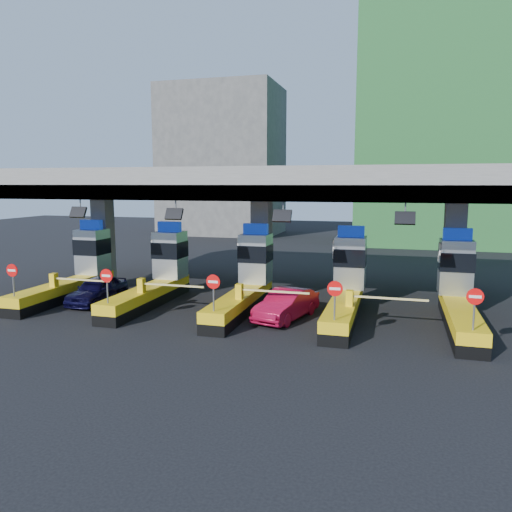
# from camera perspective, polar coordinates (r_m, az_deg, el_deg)

# --- Properties ---
(ground) EXTENTS (120.00, 120.00, 0.00)m
(ground) POSITION_cam_1_polar(r_m,az_deg,el_deg) (25.42, -1.14, -5.97)
(ground) COLOR black
(ground) RESTS_ON ground
(toll_canopy) EXTENTS (28.00, 12.09, 7.00)m
(toll_canopy) POSITION_cam_1_polar(r_m,az_deg,el_deg) (27.39, 0.59, 8.02)
(toll_canopy) COLOR slate
(toll_canopy) RESTS_ON ground
(toll_lane_far_left) EXTENTS (4.43, 8.00, 4.16)m
(toll_lane_far_left) POSITION_cam_1_polar(r_m,az_deg,el_deg) (29.79, -19.72, -1.60)
(toll_lane_far_left) COLOR black
(toll_lane_far_left) RESTS_ON ground
(toll_lane_left) EXTENTS (4.43, 8.00, 4.16)m
(toll_lane_left) POSITION_cam_1_polar(r_m,az_deg,el_deg) (27.21, -11.11, -2.16)
(toll_lane_left) COLOR black
(toll_lane_left) RESTS_ON ground
(toll_lane_center) EXTENTS (4.43, 8.00, 4.16)m
(toll_lane_center) POSITION_cam_1_polar(r_m,az_deg,el_deg) (25.37, -0.96, -2.76)
(toll_lane_center) COLOR black
(toll_lane_center) RESTS_ON ground
(toll_lane_right) EXTENTS (4.43, 8.00, 4.16)m
(toll_lane_right) POSITION_cam_1_polar(r_m,az_deg,el_deg) (24.43, 10.36, -3.33)
(toll_lane_right) COLOR black
(toll_lane_right) RESTS_ON ground
(toll_lane_far_right) EXTENTS (4.43, 8.00, 4.16)m
(toll_lane_far_right) POSITION_cam_1_polar(r_m,az_deg,el_deg) (24.49, 22.10, -3.79)
(toll_lane_far_right) COLOR black
(toll_lane_far_right) RESTS_ON ground
(bg_building_scaffold) EXTENTS (18.00, 12.00, 28.00)m
(bg_building_scaffold) POSITION_cam_1_polar(r_m,az_deg,el_deg) (56.30, 21.37, 15.65)
(bg_building_scaffold) COLOR #1E5926
(bg_building_scaffold) RESTS_ON ground
(bg_building_concrete) EXTENTS (14.00, 10.00, 18.00)m
(bg_building_concrete) POSITION_cam_1_polar(r_m,az_deg,el_deg) (63.27, -3.85, 10.77)
(bg_building_concrete) COLOR #4C4C49
(bg_building_concrete) RESTS_ON ground
(van) EXTENTS (1.70, 4.15, 1.41)m
(van) POSITION_cam_1_polar(r_m,az_deg,el_deg) (27.65, -17.69, -3.70)
(van) COLOR black
(van) RESTS_ON ground
(red_car) EXTENTS (2.53, 4.46, 1.39)m
(red_car) POSITION_cam_1_polar(r_m,az_deg,el_deg) (23.29, 3.49, -5.56)
(red_car) COLOR #A40C2F
(red_car) RESTS_ON ground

